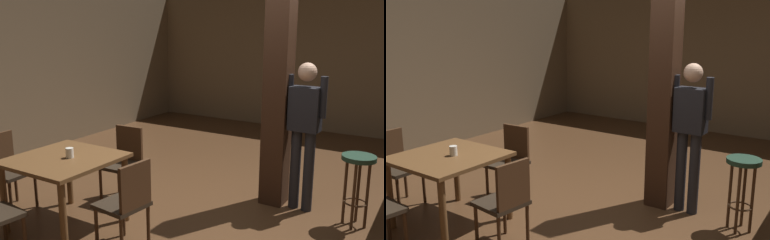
# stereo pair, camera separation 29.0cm
# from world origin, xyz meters

# --- Properties ---
(ground_plane) EXTENTS (10.80, 10.80, 0.00)m
(ground_plane) POSITION_xyz_m (0.00, 0.00, 0.00)
(ground_plane) COLOR #4C301C
(wall_back) EXTENTS (8.00, 0.10, 2.80)m
(wall_back) POSITION_xyz_m (0.00, 4.50, 1.40)
(wall_back) COLOR #756047
(wall_back) RESTS_ON ground_plane
(wall_left) EXTENTS (0.10, 9.00, 2.80)m
(wall_left) POSITION_xyz_m (-4.00, 0.00, 1.40)
(wall_left) COLOR #756047
(wall_left) RESTS_ON ground_plane
(pillar) EXTENTS (0.28, 0.28, 2.80)m
(pillar) POSITION_xyz_m (0.30, 0.57, 1.40)
(pillar) COLOR #382114
(pillar) RESTS_ON ground_plane
(dining_table) EXTENTS (1.02, 1.02, 0.78)m
(dining_table) POSITION_xyz_m (-1.34, -1.20, 0.66)
(dining_table) COLOR brown
(dining_table) RESTS_ON ground_plane
(chair_north) EXTENTS (0.44, 0.44, 0.89)m
(chair_north) POSITION_xyz_m (-1.32, -0.29, 0.51)
(chair_north) COLOR #2D2319
(chair_north) RESTS_ON ground_plane
(chair_east) EXTENTS (0.46, 0.46, 0.89)m
(chair_east) POSITION_xyz_m (-0.46, -1.25, 0.51)
(chair_east) COLOR #2D2319
(chair_east) RESTS_ON ground_plane
(chair_west) EXTENTS (0.44, 0.44, 0.89)m
(chair_west) POSITION_xyz_m (-2.28, -1.24, 0.51)
(chair_west) COLOR #2D2319
(chair_west) RESTS_ON ground_plane
(napkin_cup) EXTENTS (0.08, 0.08, 0.11)m
(napkin_cup) POSITION_xyz_m (-1.28, -1.18, 0.83)
(napkin_cup) COLOR silver
(napkin_cup) RESTS_ON dining_table
(standing_person) EXTENTS (0.47, 0.22, 1.72)m
(standing_person) POSITION_xyz_m (0.64, 0.55, 1.00)
(standing_person) COLOR black
(standing_person) RESTS_ON ground_plane
(bar_stool_near) EXTENTS (0.35, 0.35, 0.79)m
(bar_stool_near) POSITION_xyz_m (1.27, 0.43, 0.59)
(bar_stool_near) COLOR #1E3828
(bar_stool_near) RESTS_ON ground_plane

